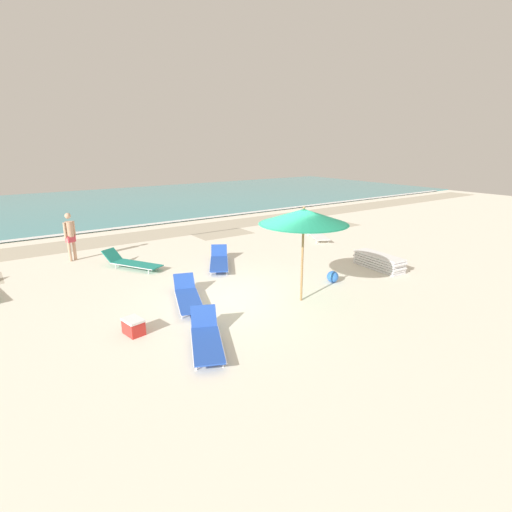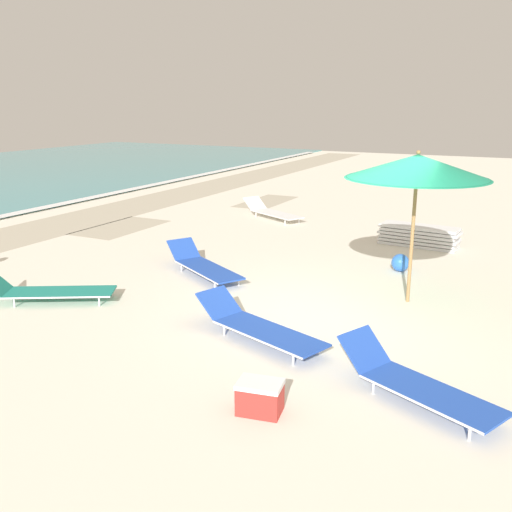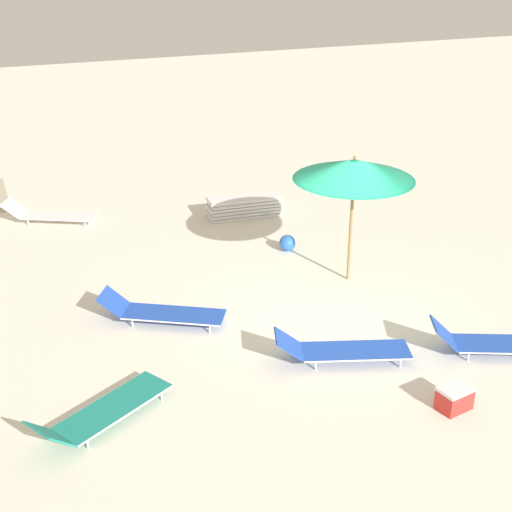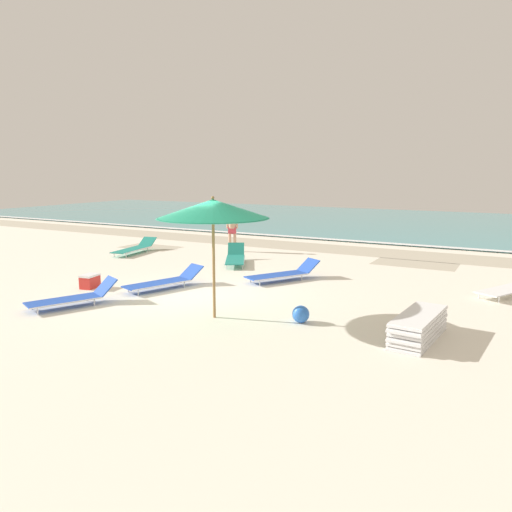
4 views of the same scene
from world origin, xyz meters
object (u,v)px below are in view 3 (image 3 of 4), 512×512
at_px(beach_umbrella, 354,170).
at_px(sun_lounger_mid_beach_pair_a, 102,412).
at_px(sun_lounger_mid_beach_solo, 342,349).
at_px(cooler_box, 455,398).
at_px(sun_lounger_near_water_left, 50,214).
at_px(beach_ball, 287,243).
at_px(sun_lounger_under_umbrella, 162,312).
at_px(lounger_stack, 245,206).
at_px(sun_lounger_beside_umbrella, 490,342).

bearing_deg(beach_umbrella, sun_lounger_mid_beach_pair_a, 116.89).
distance_m(beach_umbrella, sun_lounger_mid_beach_solo, 3.73).
distance_m(beach_umbrella, cooler_box, 4.96).
bearing_deg(sun_lounger_mid_beach_solo, sun_lounger_near_water_left, 43.17).
relative_size(beach_umbrella, sun_lounger_mid_beach_solo, 1.13).
height_order(beach_umbrella, cooler_box, beach_umbrella).
relative_size(sun_lounger_mid_beach_pair_a, cooler_box, 4.04).
bearing_deg(cooler_box, beach_ball, 78.77).
xyz_separation_m(sun_lounger_mid_beach_pair_a, beach_ball, (4.60, -5.02, -0.03)).
height_order(sun_lounger_under_umbrella, sun_lounger_mid_beach_solo, sun_lounger_under_umbrella).
distance_m(lounger_stack, sun_lounger_beside_umbrella, 7.63).
relative_size(lounger_stack, sun_lounger_beside_umbrella, 0.93).
distance_m(lounger_stack, sun_lounger_mid_beach_pair_a, 8.50).
relative_size(beach_umbrella, sun_lounger_beside_umbrella, 1.24).
bearing_deg(beach_umbrella, sun_lounger_beside_umbrella, -166.38).
bearing_deg(lounger_stack, sun_lounger_beside_umbrella, -164.05).
relative_size(sun_lounger_near_water_left, sun_lounger_mid_beach_pair_a, 1.02).
relative_size(sun_lounger_mid_beach_solo, cooler_box, 4.15).
bearing_deg(sun_lounger_beside_umbrella, beach_umbrella, 37.79).
bearing_deg(sun_lounger_near_water_left, sun_lounger_under_umbrella, -140.60).
xyz_separation_m(sun_lounger_under_umbrella, cooler_box, (-4.15, -3.32, -0.02)).
height_order(sun_lounger_beside_umbrella, cooler_box, sun_lounger_beside_umbrella).
bearing_deg(cooler_box, sun_lounger_mid_beach_solo, 106.96).
relative_size(beach_umbrella, beach_ball, 7.17).
bearing_deg(beach_ball, sun_lounger_beside_umbrella, -165.17).
distance_m(lounger_stack, sun_lounger_under_umbrella, 5.51).
bearing_deg(beach_ball, lounger_stack, 2.43).
xyz_separation_m(sun_lounger_mid_beach_solo, beach_ball, (4.41, -1.04, -0.03)).
height_order(sun_lounger_mid_beach_solo, cooler_box, sun_lounger_mid_beach_solo).
relative_size(sun_lounger_mid_beach_solo, beach_ball, 6.36).
relative_size(sun_lounger_beside_umbrella, sun_lounger_near_water_left, 0.92).
relative_size(sun_lounger_near_water_left, cooler_box, 4.11).
height_order(beach_umbrella, lounger_stack, beach_umbrella).
xyz_separation_m(lounger_stack, cooler_box, (-8.54, 0.02, -0.06)).
bearing_deg(sun_lounger_mid_beach_solo, beach_ball, 6.06).
height_order(sun_lounger_under_umbrella, beach_ball, sun_lounger_under_umbrella).
distance_m(beach_umbrella, sun_lounger_mid_beach_pair_a, 6.58).
height_order(lounger_stack, sun_lounger_mid_beach_pair_a, sun_lounger_mid_beach_pair_a).
bearing_deg(cooler_box, beach_umbrella, 71.31).
xyz_separation_m(sun_lounger_under_umbrella, sun_lounger_mid_beach_solo, (-2.36, -2.40, -0.00)).
height_order(sun_lounger_under_umbrella, sun_lounger_mid_beach_pair_a, sun_lounger_mid_beach_pair_a).
distance_m(beach_umbrella, sun_lounger_under_umbrella, 4.52).
bearing_deg(lounger_stack, sun_lounger_mid_beach_pair_a, 149.56).
distance_m(sun_lounger_under_umbrella, sun_lounger_near_water_left, 5.90).
distance_m(sun_lounger_near_water_left, beach_ball, 5.95).
relative_size(beach_umbrella, cooler_box, 4.69).
height_order(lounger_stack, beach_ball, lounger_stack).
xyz_separation_m(lounger_stack, sun_lounger_mid_beach_solo, (-6.75, 0.94, -0.04)).
bearing_deg(sun_lounger_under_umbrella, sun_lounger_mid_beach_solo, -103.95).
bearing_deg(sun_lounger_beside_umbrella, beach_ball, 39.00).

